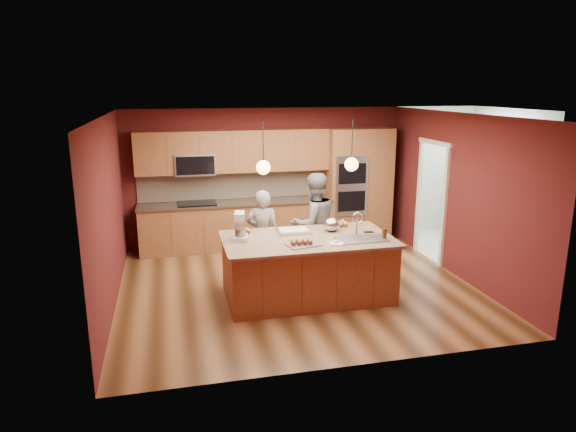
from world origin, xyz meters
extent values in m
plane|color=#442913|center=(0.00, 0.00, 0.00)|extent=(5.50, 5.50, 0.00)
plane|color=white|center=(0.00, 0.00, 2.70)|extent=(5.50, 5.50, 0.00)
plane|color=#511718|center=(0.00, 2.50, 1.35)|extent=(5.50, 0.00, 5.50)
plane|color=#511718|center=(0.00, -2.50, 1.35)|extent=(5.50, 0.00, 5.50)
plane|color=#511718|center=(-2.75, 0.00, 1.35)|extent=(0.00, 5.00, 5.00)
plane|color=#511718|center=(2.75, 0.00, 1.35)|extent=(0.00, 5.00, 5.00)
cube|color=brown|center=(-0.65, 2.20, 0.45)|extent=(3.70, 0.60, 0.90)
cube|color=#31281D|center=(-0.65, 2.19, 0.92)|extent=(3.74, 0.64, 0.04)
cube|color=beige|center=(-0.65, 2.48, 1.22)|extent=(3.70, 0.03, 0.56)
cube|color=brown|center=(-0.65, 2.32, 1.90)|extent=(3.70, 0.36, 0.80)
cube|color=black|center=(-1.40, 2.18, 0.94)|extent=(0.72, 0.52, 0.03)
cube|color=#A0A2A8|center=(-1.40, 2.30, 1.68)|extent=(0.76, 0.40, 0.40)
cube|color=brown|center=(1.60, 2.20, 1.15)|extent=(0.80, 0.60, 2.30)
cube|color=#A0A2A8|center=(1.60, 1.90, 1.20)|extent=(0.66, 0.04, 1.20)
cube|color=brown|center=(2.25, 2.20, 1.15)|extent=(0.50, 0.60, 2.30)
plane|color=beige|center=(3.65, 1.20, 0.00)|extent=(2.60, 2.60, 0.00)
plane|color=beige|center=(4.55, 1.20, 1.35)|extent=(0.00, 2.70, 2.70)
cube|color=white|center=(4.35, 1.20, 1.95)|extent=(0.35, 2.40, 0.75)
cylinder|color=black|center=(-0.59, -0.44, 2.35)|extent=(0.01, 0.01, 0.70)
sphere|color=#FFA939|center=(-0.59, -0.44, 2.00)|extent=(0.20, 0.20, 0.20)
cylinder|color=black|center=(0.72, -0.44, 2.35)|extent=(0.01, 0.01, 0.70)
sphere|color=#FFA939|center=(0.72, -0.44, 2.00)|extent=(0.20, 0.20, 0.20)
cube|color=brown|center=(0.06, -0.44, 0.44)|extent=(2.41, 1.31, 0.89)
cube|color=tan|center=(0.06, -0.44, 0.91)|extent=(2.51, 1.41, 0.04)
cube|color=#A0A2A8|center=(0.82, -0.69, 0.85)|extent=(0.72, 0.42, 0.18)
imported|color=black|center=(-0.44, 0.52, 0.74)|extent=(0.62, 0.50, 1.49)
imported|color=gray|center=(0.43, 0.52, 0.86)|extent=(0.96, 0.82, 1.73)
cube|color=white|center=(-0.93, -0.32, 0.96)|extent=(0.26, 0.31, 0.06)
cube|color=white|center=(-0.93, -0.20, 1.13)|extent=(0.12, 0.10, 0.28)
cube|color=white|center=(-0.93, -0.30, 1.28)|extent=(0.19, 0.30, 0.11)
cylinder|color=#B0B2B7|center=(-0.93, -0.36, 1.03)|extent=(0.16, 0.16, 0.15)
cube|color=silver|center=(-0.07, -0.10, 0.94)|extent=(0.51, 0.39, 0.03)
cube|color=silver|center=(-0.07, -0.10, 0.96)|extent=(0.45, 0.32, 0.02)
cube|color=#A0A2A8|center=(-0.10, -0.77, 0.94)|extent=(0.50, 0.41, 0.02)
ellipsoid|color=#B0B2B7|center=(0.52, -0.16, 1.03)|extent=(0.26, 0.26, 0.22)
cylinder|color=white|center=(0.38, -0.83, 0.93)|extent=(0.20, 0.20, 0.01)
cylinder|color=#39260C|center=(1.16, -0.72, 1.00)|extent=(0.07, 0.07, 0.15)
cube|color=black|center=(1.06, -0.36, 0.93)|extent=(0.15, 0.10, 0.01)
cube|color=white|center=(4.21, 0.76, 0.49)|extent=(0.73, 0.74, 0.98)
cube|color=white|center=(4.18, 1.62, 0.55)|extent=(0.80, 0.82, 1.11)
camera|label=1|loc=(-1.89, -7.46, 3.11)|focal=32.00mm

